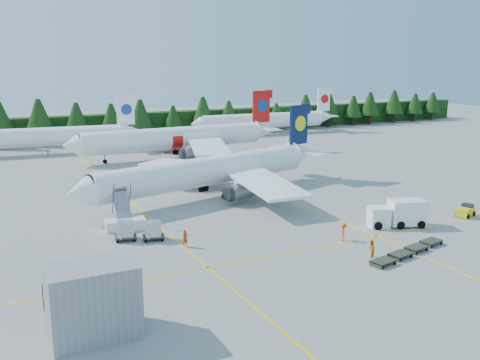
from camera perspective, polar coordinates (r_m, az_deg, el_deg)
name	(u,v)px	position (r m, az deg, el deg)	size (l,w,h in m)	color
ground	(300,229)	(61.55, 6.40, -5.21)	(320.00, 320.00, 0.00)	gray
taxi_stripe_a	(132,202)	(73.78, -11.46, -2.37)	(0.25, 120.00, 0.01)	yellow
taxi_stripe_b	(261,187)	(81.06, 2.29, -0.77)	(0.25, 120.00, 0.01)	yellow
taxi_stripe_cross	(331,245)	(56.89, 9.71, -6.82)	(80.00, 0.25, 0.01)	yellow
treeline_hedge	(119,126)	(135.81, -12.78, 5.64)	(220.00, 4.00, 6.00)	black
terminal_building	(93,301)	(39.04, -15.42, -12.32)	(6.00, 4.00, 5.20)	gray
airliner_navy	(202,172)	(74.39, -4.04, 0.80)	(40.03, 32.52, 11.87)	white
airliner_red	(171,139)	(106.11, -7.39, 4.40)	(43.22, 35.55, 12.56)	white
airliner_far_left	(31,137)	(116.49, -21.42, 4.27)	(39.37, 7.80, 11.46)	white
airliner_far_right	(259,121)	(138.77, 2.04, 6.34)	(39.65, 5.95, 11.52)	white
airstairs	(125,221)	(62.67, -12.21, -4.26)	(4.68, 6.35, 4.00)	white
service_truck	(397,213)	(64.36, 16.38, -3.44)	(6.81, 4.43, 3.09)	silver
baggage_tug	(466,211)	(71.51, 22.93, -3.04)	(2.93, 2.19, 1.40)	yellow
dolly_train	(408,250)	(55.81, 17.53, -7.17)	(10.83, 3.98, 0.13)	#2E3325
uld_pair	(139,230)	(58.11, -10.69, -5.23)	(5.27, 3.40, 1.74)	#2E3325
crew_a	(185,238)	(55.52, -5.87, -6.21)	(0.66, 0.43, 1.81)	#EA3604
crew_b	(371,249)	(53.93, 13.82, -7.14)	(0.84, 0.66, 1.73)	orange
crew_c	(344,232)	(58.16, 11.00, -5.45)	(0.79, 0.53, 1.91)	#FF4F05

